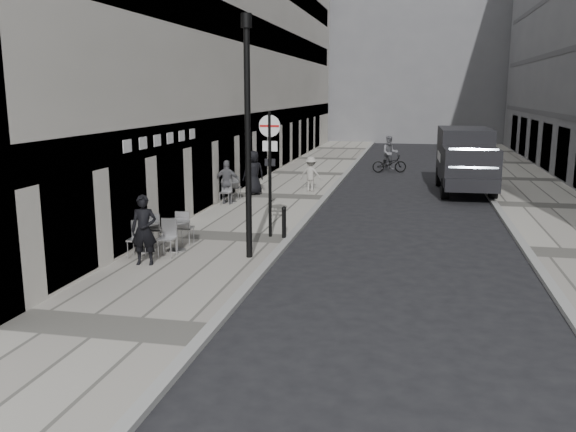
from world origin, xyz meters
name	(u,v)px	position (x,y,z in m)	size (l,w,h in m)	color
ground	(141,414)	(0.00, 0.00, 0.00)	(120.00, 120.00, 0.00)	black
sidewalk	(279,197)	(-2.00, 18.00, 0.06)	(4.00, 60.00, 0.12)	#A09C90
far_sidewalk	(548,207)	(9.00, 18.00, 0.06)	(4.00, 60.00, 0.12)	#A09C90
building_left	(231,5)	(-6.00, 24.50, 9.00)	(4.00, 45.00, 18.00)	beige
building_far	(398,25)	(1.50, 56.00, 11.00)	(24.00, 16.00, 22.00)	slate
walking_man	(144,230)	(-3.08, 6.87, 1.04)	(0.67, 0.44, 1.84)	black
sign_post	(270,157)	(-0.60, 10.57, 2.59)	(0.66, 0.10, 3.87)	black
lamppost	(248,126)	(-0.60, 8.11, 3.67)	(0.29, 0.29, 6.39)	black
bollard_near	(284,223)	(-0.15, 10.54, 0.58)	(0.12, 0.12, 0.91)	black
bollard_far	(284,224)	(-0.15, 10.49, 0.57)	(0.12, 0.12, 0.90)	black
panel_van	(465,157)	(5.99, 21.51, 1.63)	(2.43, 6.19, 2.89)	black
cyclist	(390,158)	(2.31, 27.75, 0.82)	(2.04, 1.11, 2.09)	black
pedestrian_a	(227,182)	(-3.60, 15.73, 1.00)	(1.03, 0.43, 1.76)	#59595E
pedestrian_b	(311,174)	(-0.84, 19.48, 0.91)	(1.02, 0.58, 1.57)	#9C9890
pedestrian_c	(253,173)	(-3.15, 18.10, 1.09)	(0.95, 0.62, 1.93)	black
cafe_table_near	(176,233)	(-2.80, 8.35, 0.64)	(0.80, 1.81, 1.03)	#BDBDC0
cafe_table_mid	(146,234)	(-3.60, 8.10, 0.62)	(0.77, 1.73, 0.98)	#B5B5B7
cafe_table_far	(230,190)	(-3.60, 16.13, 0.63)	(0.78, 1.76, 1.01)	#AEAEB1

